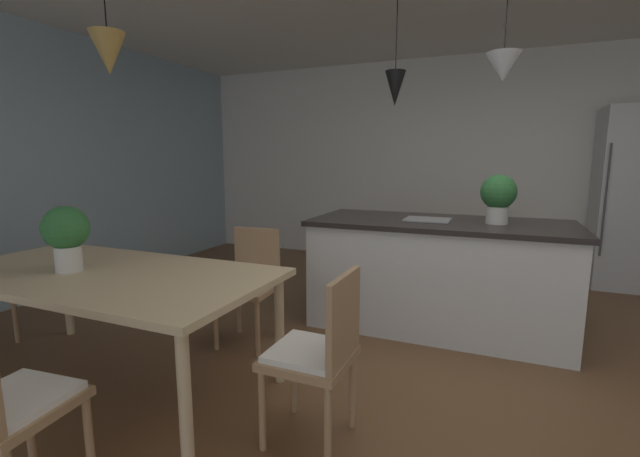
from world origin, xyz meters
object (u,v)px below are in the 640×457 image
at_px(chair_near_right, 1,404).
at_px(refrigerator, 632,199).
at_px(potted_plant_on_island, 498,196).
at_px(chair_kitchen_end, 318,351).
at_px(potted_plant_on_table, 66,233).
at_px(dining_table, 104,280).
at_px(chair_far_right, 250,282).
at_px(kitchen_island, 438,273).

bearing_deg(chair_near_right, refrigerator, 56.69).
bearing_deg(chair_near_right, potted_plant_on_island, 57.31).
distance_m(chair_kitchen_end, potted_plant_on_island, 2.02).
xyz_separation_m(chair_kitchen_end, refrigerator, (2.10, 3.73, 0.50)).
relative_size(potted_plant_on_island, potted_plant_on_table, 0.97).
bearing_deg(dining_table, chair_kitchen_end, -0.02).
xyz_separation_m(chair_kitchen_end, potted_plant_on_island, (0.76, 1.76, 0.65)).
relative_size(dining_table, potted_plant_on_island, 5.45).
bearing_deg(chair_kitchen_end, potted_plant_on_table, -177.14).
height_order(chair_kitchen_end, chair_far_right, same).
xyz_separation_m(chair_near_right, potted_plant_on_table, (-0.66, 0.81, 0.49)).
relative_size(chair_near_right, potted_plant_on_table, 2.20).
bearing_deg(potted_plant_on_table, chair_near_right, -50.68).
bearing_deg(kitchen_island, potted_plant_on_island, 0.00).
distance_m(dining_table, chair_kitchen_end, 1.42).
xyz_separation_m(chair_near_right, potted_plant_on_island, (1.70, 2.64, 0.65)).
distance_m(dining_table, chair_near_right, 1.02).
relative_size(chair_kitchen_end, kitchen_island, 0.42).
xyz_separation_m(chair_near_right, refrigerator, (3.03, 4.61, 0.50)).
distance_m(dining_table, potted_plant_on_island, 2.83).
xyz_separation_m(refrigerator, potted_plant_on_table, (-3.69, -3.81, -0.01)).
xyz_separation_m(chair_far_right, kitchen_island, (1.28, 0.87, -0.01)).
bearing_deg(chair_far_right, refrigerator, 43.08).
height_order(potted_plant_on_island, potted_plant_on_table, potted_plant_on_island).
xyz_separation_m(kitchen_island, potted_plant_on_table, (-1.93, -1.84, 0.50)).
relative_size(dining_table, kitchen_island, 1.01).
bearing_deg(potted_plant_on_table, chair_kitchen_end, 2.86).
relative_size(chair_far_right, refrigerator, 0.45).
height_order(chair_near_right, refrigerator, refrigerator).
xyz_separation_m(chair_kitchen_end, kitchen_island, (0.33, 1.76, -0.01)).
xyz_separation_m(dining_table, chair_near_right, (0.47, -0.89, -0.20)).
bearing_deg(dining_table, kitchen_island, 45.26).
distance_m(dining_table, chair_far_right, 1.02).
relative_size(chair_kitchen_end, chair_near_right, 1.00).
relative_size(dining_table, chair_far_right, 2.39).
xyz_separation_m(kitchen_island, refrigerator, (1.76, 1.97, 0.51)).
bearing_deg(kitchen_island, chair_far_right, -145.68).
distance_m(chair_kitchen_end, kitchen_island, 1.79).
distance_m(refrigerator, potted_plant_on_table, 5.31).
bearing_deg(chair_kitchen_end, chair_near_right, -136.63).
relative_size(chair_kitchen_end, potted_plant_on_island, 2.28).
bearing_deg(chair_kitchen_end, potted_plant_on_island, 66.65).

